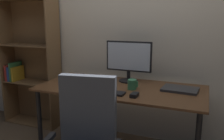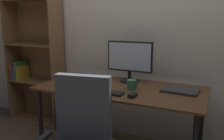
# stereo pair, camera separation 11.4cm
# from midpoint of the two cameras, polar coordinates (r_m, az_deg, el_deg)

# --- Properties ---
(back_wall) EXTENTS (6.40, 0.10, 2.60)m
(back_wall) POSITION_cam_midpoint_polar(r_m,az_deg,el_deg) (2.77, 7.79, 10.07)
(back_wall) COLOR beige
(back_wall) RESTS_ON ground
(desk) EXTENTS (1.60, 0.76, 0.74)m
(desk) POSITION_cam_midpoint_polar(r_m,az_deg,el_deg) (2.37, 3.46, -5.93)
(desk) COLOR #56351E
(desk) RESTS_ON ground
(monitor) EXTENTS (0.48, 0.20, 0.42)m
(monitor) POSITION_cam_midpoint_polar(r_m,az_deg,el_deg) (2.51, 5.46, 2.60)
(monitor) COLOR black
(monitor) RESTS_ON desk
(keyboard) EXTENTS (0.29, 0.12, 0.02)m
(keyboard) POSITION_cam_midpoint_polar(r_m,az_deg,el_deg) (2.15, 0.48, -5.28)
(keyboard) COLOR black
(keyboard) RESTS_ON desk
(mouse) EXTENTS (0.06, 0.10, 0.03)m
(mouse) POSITION_cam_midpoint_polar(r_m,az_deg,el_deg) (2.06, 6.48, -5.98)
(mouse) COLOR black
(mouse) RESTS_ON desk
(coffee_mug) EXTENTS (0.10, 0.08, 0.09)m
(coffee_mug) POSITION_cam_midpoint_polar(r_m,az_deg,el_deg) (2.26, 6.13, -3.49)
(coffee_mug) COLOR #387F51
(coffee_mug) RESTS_ON desk
(laptop) EXTENTS (0.34, 0.25, 0.02)m
(laptop) POSITION_cam_midpoint_polar(r_m,az_deg,el_deg) (2.31, 17.22, -4.60)
(laptop) COLOR #2D2D30
(laptop) RESTS_ON desk
(bookshelf) EXTENTS (0.77, 0.28, 1.63)m
(bookshelf) POSITION_cam_midpoint_polar(r_m,az_deg,el_deg) (3.37, -16.81, 1.43)
(bookshelf) COLOR brown
(bookshelf) RESTS_ON ground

